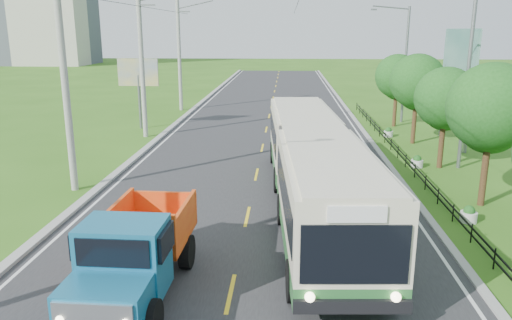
# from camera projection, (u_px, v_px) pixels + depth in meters

# --- Properties ---
(ground) EXTENTS (240.00, 240.00, 0.00)m
(ground) POSITION_uv_depth(u_px,v_px,m) (231.00, 294.00, 14.07)
(ground) COLOR #2F6016
(ground) RESTS_ON ground
(road) EXTENTS (14.00, 120.00, 0.02)m
(road) POSITION_uv_depth(u_px,v_px,m) (264.00, 141.00, 33.38)
(road) COLOR #28282B
(road) RESTS_ON ground
(curb_left) EXTENTS (0.40, 120.00, 0.15)m
(curb_left) POSITION_uv_depth(u_px,v_px,m) (158.00, 139.00, 33.79)
(curb_left) COLOR #9E9E99
(curb_left) RESTS_ON ground
(curb_right) EXTENTS (0.30, 120.00, 0.10)m
(curb_right) POSITION_uv_depth(u_px,v_px,m) (372.00, 142.00, 32.94)
(curb_right) COLOR #9E9E99
(curb_right) RESTS_ON ground
(edge_line_left) EXTENTS (0.12, 120.00, 0.00)m
(edge_line_left) POSITION_uv_depth(u_px,v_px,m) (166.00, 140.00, 33.77)
(edge_line_left) COLOR silver
(edge_line_left) RESTS_ON road
(edge_line_right) EXTENTS (0.12, 120.00, 0.00)m
(edge_line_right) POSITION_uv_depth(u_px,v_px,m) (364.00, 142.00, 32.98)
(edge_line_right) COLOR silver
(edge_line_right) RESTS_ON road
(centre_dash) EXTENTS (0.12, 2.20, 0.00)m
(centre_dash) POSITION_uv_depth(u_px,v_px,m) (231.00, 293.00, 14.06)
(centre_dash) COLOR yellow
(centre_dash) RESTS_ON road
(railing_right) EXTENTS (0.04, 40.00, 0.60)m
(railing_right) POSITION_uv_depth(u_px,v_px,m) (406.00, 162.00, 27.03)
(railing_right) COLOR black
(railing_right) RESTS_ON ground
(pole_near) EXTENTS (3.51, 0.32, 10.00)m
(pole_near) POSITION_uv_depth(u_px,v_px,m) (65.00, 80.00, 21.97)
(pole_near) COLOR gray
(pole_near) RESTS_ON ground
(pole_mid) EXTENTS (3.51, 0.32, 10.00)m
(pole_mid) POSITION_uv_depth(u_px,v_px,m) (142.00, 63.00, 33.56)
(pole_mid) COLOR gray
(pole_mid) RESTS_ON ground
(pole_far) EXTENTS (3.51, 0.32, 10.00)m
(pole_far) POSITION_uv_depth(u_px,v_px,m) (180.00, 54.00, 45.15)
(pole_far) COLOR gray
(pole_far) RESTS_ON ground
(tree_third) EXTENTS (3.60, 3.62, 6.00)m
(tree_third) POSITION_uv_depth(u_px,v_px,m) (492.00, 112.00, 20.33)
(tree_third) COLOR #382314
(tree_third) RESTS_ON ground
(tree_fourth) EXTENTS (3.24, 3.31, 5.40)m
(tree_fourth) POSITION_uv_depth(u_px,v_px,m) (446.00, 101.00, 26.23)
(tree_fourth) COLOR #382314
(tree_fourth) RESTS_ON ground
(tree_fifth) EXTENTS (3.48, 3.52, 5.80)m
(tree_fifth) POSITION_uv_depth(u_px,v_px,m) (417.00, 84.00, 31.95)
(tree_fifth) COLOR #382314
(tree_fifth) RESTS_ON ground
(tree_back) EXTENTS (3.30, 3.36, 5.50)m
(tree_back) POSITION_uv_depth(u_px,v_px,m) (397.00, 79.00, 37.80)
(tree_back) COLOR #382314
(tree_back) RESTS_ON ground
(streetlight_mid) EXTENTS (3.02, 0.20, 9.07)m
(streetlight_mid) POSITION_uv_depth(u_px,v_px,m) (465.00, 76.00, 25.71)
(streetlight_mid) COLOR slate
(streetlight_mid) RESTS_ON ground
(streetlight_far) EXTENTS (3.02, 0.20, 9.07)m
(streetlight_far) POSITION_uv_depth(u_px,v_px,m) (404.00, 60.00, 39.23)
(streetlight_far) COLOR slate
(streetlight_far) RESTS_ON ground
(planter_near) EXTENTS (0.64, 0.64, 0.67)m
(planter_near) POSITION_uv_depth(u_px,v_px,m) (469.00, 215.00, 19.27)
(planter_near) COLOR silver
(planter_near) RESTS_ON ground
(planter_mid) EXTENTS (0.64, 0.64, 0.67)m
(planter_mid) POSITION_uv_depth(u_px,v_px,m) (417.00, 162.00, 27.00)
(planter_mid) COLOR silver
(planter_mid) RESTS_ON ground
(planter_far) EXTENTS (0.64, 0.64, 0.67)m
(planter_far) POSITION_uv_depth(u_px,v_px,m) (388.00, 133.00, 34.72)
(planter_far) COLOR silver
(planter_far) RESTS_ON ground
(billboard_left) EXTENTS (3.00, 0.20, 5.20)m
(billboard_left) POSITION_uv_depth(u_px,v_px,m) (138.00, 77.00, 36.84)
(billboard_left) COLOR slate
(billboard_left) RESTS_ON ground
(billboard_right) EXTENTS (0.24, 6.00, 7.30)m
(billboard_right) POSITION_uv_depth(u_px,v_px,m) (460.00, 61.00, 31.29)
(billboard_right) COLOR slate
(billboard_right) RESTS_ON ground
(bus) EXTENTS (3.97, 17.88, 3.42)m
(bus) POSITION_uv_depth(u_px,v_px,m) (313.00, 161.00, 20.20)
(bus) COLOR #27622D
(bus) RESTS_ON ground
(dump_truck) EXTENTS (2.47, 6.01, 2.50)m
(dump_truck) POSITION_uv_depth(u_px,v_px,m) (135.00, 248.00, 13.65)
(dump_truck) COLOR #166086
(dump_truck) RESTS_ON ground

